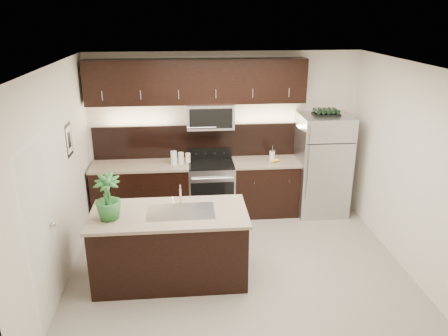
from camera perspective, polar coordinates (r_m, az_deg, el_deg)
name	(u,v)px	position (r m, az deg, el deg)	size (l,w,h in m)	color
ground	(238,267)	(6.13, 1.80, -12.75)	(4.50, 4.50, 0.00)	gray
room_walls	(231,150)	(5.36, 0.87, 2.39)	(4.52, 4.02, 2.71)	silver
counter_run	(199,189)	(7.38, -3.26, -2.74)	(3.51, 0.65, 0.94)	black
upper_fixtures	(198,88)	(7.06, -3.35, 10.34)	(3.49, 0.40, 1.66)	black
island	(170,245)	(5.72, -7.02, -9.99)	(1.96, 0.96, 0.94)	black
sink_faucet	(181,210)	(5.50, -5.66, -5.52)	(0.84, 0.50, 0.28)	silver
refrigerator	(322,165)	(7.54, 12.68, 0.41)	(0.83, 0.74, 1.71)	#B2B2B7
wine_rack	(326,112)	(7.29, 13.21, 7.11)	(0.42, 0.26, 0.10)	black
plant	(107,197)	(5.36, -14.99, -3.69)	(0.32, 0.32, 0.57)	#27622B
canisters	(179,158)	(7.16, -5.87, 1.32)	(0.32, 0.17, 0.22)	silver
french_press	(272,156)	(7.27, 6.31, 1.62)	(0.09, 0.09, 0.27)	silver
bananas	(272,161)	(7.27, 6.33, 0.98)	(0.16, 0.13, 0.05)	gold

